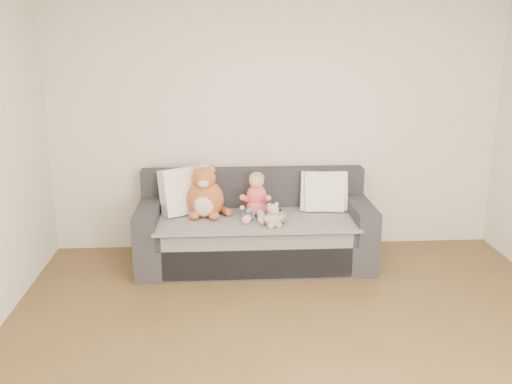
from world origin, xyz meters
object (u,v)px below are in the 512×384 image
plush_cat (205,196)px  sippy_cup (248,214)px  teddy_bear (273,217)px  toddler (256,198)px  sofa (255,231)px

plush_cat → sippy_cup: (0.40, -0.19, -0.13)m
sippy_cup → plush_cat: bearing=154.6°
teddy_bear → toddler: bearing=94.8°
sippy_cup → toddler: bearing=63.9°
sippy_cup → sofa: bearing=70.7°
sofa → toddler: toddler is taller
toddler → plush_cat: bearing=-174.5°
sofa → teddy_bear: bearing=-69.0°
sofa → plush_cat: 0.59m
toddler → teddy_bear: 0.37m
teddy_bear → sippy_cup: size_ratio=1.79×
sofa → sippy_cup: bearing=-109.3°
toddler → sippy_cup: toddler is taller
plush_cat → toddler: bearing=2.6°
plush_cat → teddy_bear: bearing=-25.5°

